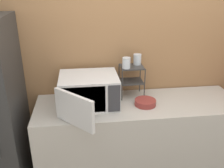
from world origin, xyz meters
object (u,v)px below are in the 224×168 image
(dish_rack, at_px, (132,75))
(microwave, at_px, (88,91))
(glass_back_right, at_px, (137,59))
(bowl, at_px, (145,103))
(glass_front_left, at_px, (126,63))

(dish_rack, bearing_deg, microwave, -161.53)
(glass_back_right, height_order, bowl, glass_back_right)
(bowl, bearing_deg, glass_back_right, 95.76)
(glass_front_left, bearing_deg, glass_back_right, 38.36)
(glass_front_left, height_order, glass_back_right, same)
(microwave, xyz_separation_m, glass_front_left, (0.37, 0.10, 0.23))
(microwave, bearing_deg, dish_rack, 18.47)
(glass_back_right, relative_size, bowl, 0.52)
(glass_front_left, bearing_deg, bowl, -47.73)
(bowl, bearing_deg, microwave, 171.75)
(dish_rack, relative_size, glass_front_left, 3.05)
(glass_back_right, xyz_separation_m, bowl, (0.03, -0.28, -0.35))
(glass_back_right, bearing_deg, dish_rack, -140.37)
(microwave, xyz_separation_m, bowl, (0.53, -0.08, -0.12))
(microwave, xyz_separation_m, glass_back_right, (0.50, 0.20, 0.23))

